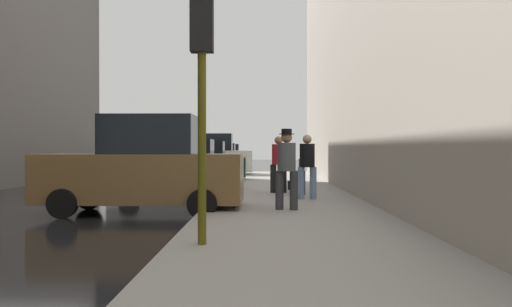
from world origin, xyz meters
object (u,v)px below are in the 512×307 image
(parked_white_van, at_px, (209,157))
(rolling_suitcase, at_px, (299,182))
(pedestrian_in_red_jacket, at_px, (278,161))
(pedestrian_in_jeans, at_px, (307,163))
(parked_gray_coupe, at_px, (223,157))
(fire_hydrant, at_px, (233,180))
(parked_silver_sedan, at_px, (179,168))
(pedestrian_with_beanie, at_px, (287,165))
(parked_blue_sedan, at_px, (217,159))
(traffic_light, at_px, (202,59))
(duffel_bag, at_px, (293,185))
(parked_dark_green_sedan, at_px, (198,163))
(parked_bronze_suv, at_px, (144,169))

(parked_white_van, height_order, rolling_suitcase, parked_white_van)
(pedestrian_in_red_jacket, xyz_separation_m, pedestrian_in_jeans, (0.69, -2.19, 0.00))
(parked_gray_coupe, distance_m, fire_hydrant, 23.08)
(parked_silver_sedan, xyz_separation_m, parked_white_van, (-0.00, 11.10, 0.18))
(parked_white_van, height_order, pedestrian_with_beanie, parked_white_van)
(pedestrian_in_red_jacket, relative_size, rolling_suitcase, 1.64)
(parked_blue_sedan, relative_size, traffic_light, 1.17)
(pedestrian_with_beanie, height_order, rolling_suitcase, pedestrian_with_beanie)
(parked_silver_sedan, distance_m, parked_gray_coupe, 22.41)
(traffic_light, bearing_deg, fire_hydrant, 90.29)
(rolling_suitcase, xyz_separation_m, duffel_bag, (-0.08, 1.88, -0.20))
(rolling_suitcase, bearing_deg, parked_dark_green_sedan, 116.26)
(parked_silver_sedan, xyz_separation_m, pedestrian_in_red_jacket, (3.22, -1.33, 0.26))
(parked_bronze_suv, xyz_separation_m, pedestrian_with_beanie, (3.25, -0.51, 0.10))
(fire_hydrant, xyz_separation_m, rolling_suitcase, (2.01, -1.28, -0.01))
(parked_silver_sedan, relative_size, traffic_light, 1.17)
(fire_hydrant, xyz_separation_m, traffic_light, (0.05, -10.01, 2.26))
(parked_dark_green_sedan, relative_size, pedestrian_with_beanie, 2.37)
(parked_gray_coupe, bearing_deg, pedestrian_in_red_jacket, -82.27)
(pedestrian_with_beanie, bearing_deg, fire_hydrant, 104.66)
(pedestrian_in_red_jacket, bearing_deg, fire_hydrant, 152.74)
(parked_dark_green_sedan, bearing_deg, parked_blue_sedan, 90.00)
(fire_hydrant, relative_size, traffic_light, 0.20)
(parked_blue_sedan, xyz_separation_m, pedestrian_in_jeans, (3.91, -19.93, 0.26))
(parked_bronze_suv, bearing_deg, parked_white_van, 90.00)
(parked_bronze_suv, height_order, pedestrian_in_red_jacket, parked_bronze_suv)
(pedestrian_in_jeans, bearing_deg, parked_white_van, 104.99)
(traffic_light, bearing_deg, pedestrian_in_jeans, 73.80)
(parked_blue_sedan, bearing_deg, duffel_bag, -77.18)
(pedestrian_with_beanie, bearing_deg, duffel_bag, 85.47)
(parked_dark_green_sedan, height_order, parked_blue_sedan, same)
(parked_gray_coupe, bearing_deg, parked_silver_sedan, -90.00)
(parked_blue_sedan, height_order, fire_hydrant, parked_blue_sedan)
(parked_bronze_suv, relative_size, traffic_light, 1.28)
(traffic_light, height_order, rolling_suitcase, traffic_light)
(parked_silver_sedan, height_order, parked_blue_sedan, same)
(traffic_light, bearing_deg, pedestrian_in_red_jacket, 81.61)
(parked_blue_sedan, relative_size, pedestrian_in_jeans, 2.46)
(fire_hydrant, relative_size, rolling_suitcase, 0.68)
(parked_white_van, bearing_deg, pedestrian_in_jeans, -75.01)
(pedestrian_in_jeans, xyz_separation_m, rolling_suitcase, (-0.10, 1.64, -0.61))
(parked_bronze_suv, distance_m, pedestrian_with_beanie, 3.29)
(parked_dark_green_sedan, bearing_deg, parked_silver_sedan, -90.00)
(parked_bronze_suv, relative_size, rolling_suitcase, 4.44)
(parked_blue_sedan, bearing_deg, pedestrian_in_jeans, -78.89)
(rolling_suitcase, bearing_deg, parked_blue_sedan, 101.77)
(parked_white_van, height_order, parked_gray_coupe, parked_white_van)
(parked_bronze_suv, bearing_deg, duffel_bag, 56.36)
(duffel_bag, bearing_deg, traffic_light, -100.05)
(parked_silver_sedan, bearing_deg, fire_hydrant, -18.30)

